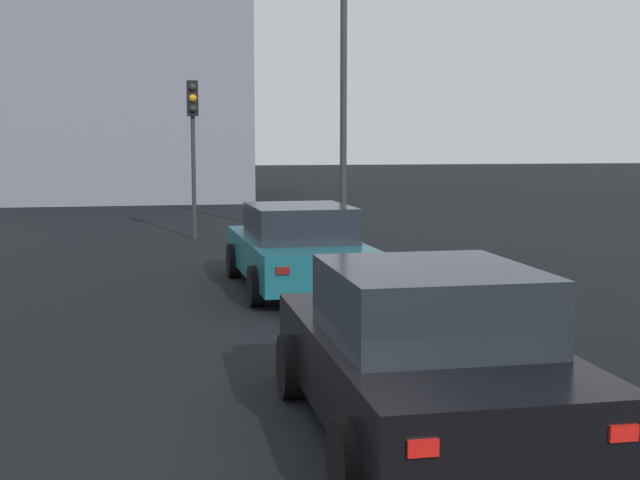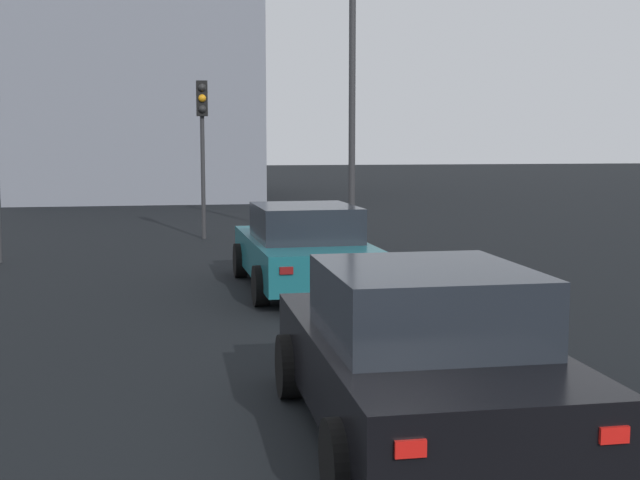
% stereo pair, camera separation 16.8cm
% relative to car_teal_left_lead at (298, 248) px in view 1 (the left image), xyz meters
% --- Properties ---
extents(ground_plane, '(160.00, 160.00, 0.20)m').
position_rel_car_teal_left_lead_xyz_m(ground_plane, '(-7.80, 1.57, -0.82)').
color(ground_plane, black).
extents(car_teal_left_lead, '(4.65, 2.19, 1.47)m').
position_rel_car_teal_left_lead_xyz_m(car_teal_left_lead, '(0.00, 0.00, 0.00)').
color(car_teal_left_lead, '#19606B').
rests_on(car_teal_left_lead, ground_plane).
extents(car_black_left_second, '(4.18, 2.10, 1.53)m').
position_rel_car_teal_left_lead_xyz_m(car_black_left_second, '(-7.42, 0.16, 0.02)').
color(car_black_left_second, black).
rests_on(car_black_left_second, ground_plane).
extents(traffic_light_near_left, '(0.32, 0.29, 4.09)m').
position_rel_car_teal_left_lead_xyz_m(traffic_light_near_left, '(7.77, 1.41, 2.22)').
color(traffic_light_near_left, '#2D2D30').
rests_on(traffic_light_near_left, ground_plane).
extents(street_lamp_kerbside, '(0.56, 0.36, 8.18)m').
position_rel_car_teal_left_lead_xyz_m(street_lamp_kerbside, '(5.61, -2.07, 4.04)').
color(street_lamp_kerbside, '#2D2D30').
rests_on(street_lamp_kerbside, ground_plane).
extents(building_facade_left, '(12.53, 10.30, 9.30)m').
position_rel_car_teal_left_lead_xyz_m(building_facade_left, '(25.85, 3.57, 3.93)').
color(building_facade_left, gray).
rests_on(building_facade_left, ground_plane).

